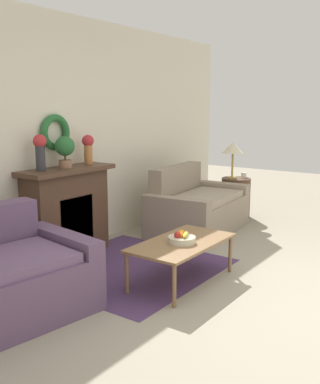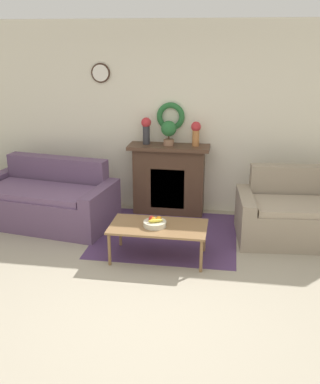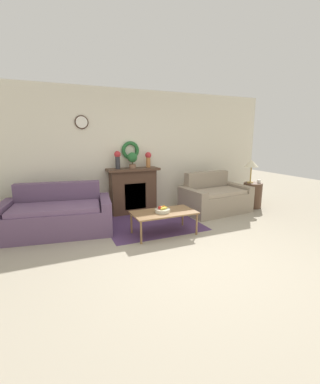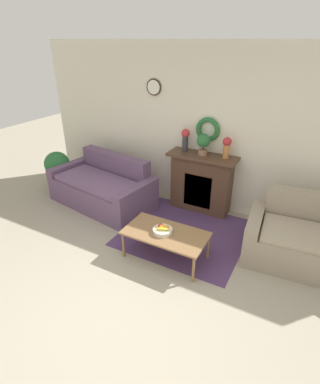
{
  "view_description": "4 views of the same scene",
  "coord_description": "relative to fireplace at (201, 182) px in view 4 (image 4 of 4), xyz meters",
  "views": [
    {
      "loc": [
        -3.52,
        -1.09,
        1.67
      ],
      "look_at": [
        0.06,
        1.47,
        0.84
      ],
      "focal_mm": 42.0,
      "sensor_mm": 36.0,
      "label": 1
    },
    {
      "loc": [
        0.72,
        -3.54,
        2.43
      ],
      "look_at": [
        -0.11,
        1.66,
        0.64
      ],
      "focal_mm": 42.0,
      "sensor_mm": 36.0,
      "label": 2
    },
    {
      "loc": [
        -1.83,
        -2.78,
        1.69
      ],
      "look_at": [
        0.04,
        1.49,
        0.68
      ],
      "focal_mm": 24.0,
      "sensor_mm": 36.0,
      "label": 3
    },
    {
      "loc": [
        1.45,
        -1.79,
        2.7
      ],
      "look_at": [
        -0.33,
        1.51,
        0.78
      ],
      "focal_mm": 28.0,
      "sensor_mm": 36.0,
      "label": 4
    }
  ],
  "objects": [
    {
      "name": "ground_plane",
      "position": [
        0.13,
        -2.62,
        -0.51
      ],
      "size": [
        16.0,
        16.0,
        0.0
      ],
      "primitive_type": "plane",
      "color": "#9E937F"
    },
    {
      "name": "floor_rug",
      "position": [
        0.09,
        -0.82,
        -0.51
      ],
      "size": [
        1.81,
        1.7,
        0.01
      ],
      "color": "#4C335B",
      "rests_on": "ground_plane"
    },
    {
      "name": "wall_back",
      "position": [
        0.13,
        0.21,
        0.84
      ],
      "size": [
        6.8,
        0.14,
        2.7
      ],
      "color": "beige",
      "rests_on": "ground_plane"
    },
    {
      "name": "fireplace",
      "position": [
        0.0,
        0.0,
        0.0
      ],
      "size": [
        1.15,
        0.41,
        1.01
      ],
      "color": "#4C3323",
      "rests_on": "ground_plane"
    },
    {
      "name": "couch_left",
      "position": [
        -1.62,
        -0.64,
        -0.2
      ],
      "size": [
        1.98,
        1.24,
        0.86
      ],
      "rotation": [
        0.0,
        0.0,
        -0.16
      ],
      "color": "#604766",
      "rests_on": "ground_plane"
    },
    {
      "name": "loveseat_right",
      "position": [
        1.74,
        -0.66,
        -0.2
      ],
      "size": [
        1.56,
        1.02,
        0.88
      ],
      "rotation": [
        0.0,
        0.0,
        0.09
      ],
      "color": "gray",
      "rests_on": "ground_plane"
    },
    {
      "name": "coffee_table",
      "position": [
        0.09,
        -1.48,
        -0.14
      ],
      "size": [
        1.11,
        0.6,
        0.41
      ],
      "color": "olive",
      "rests_on": "ground_plane"
    },
    {
      "name": "fruit_bowl",
      "position": [
        0.05,
        -1.5,
        -0.06
      ],
      "size": [
        0.26,
        0.26,
        0.12
      ],
      "color": "beige",
      "rests_on": "coffee_table"
    },
    {
      "name": "vase_on_mantel_left",
      "position": [
        -0.33,
        0.01,
        0.72
      ],
      "size": [
        0.14,
        0.14,
        0.38
      ],
      "color": "#2D2D33",
      "rests_on": "fireplace"
    },
    {
      "name": "vase_on_mantel_right",
      "position": [
        0.37,
        0.01,
        0.7
      ],
      "size": [
        0.14,
        0.14,
        0.34
      ],
      "color": "#AD6B38",
      "rests_on": "fireplace"
    },
    {
      "name": "potted_plant_on_mantel",
      "position": [
        -0.01,
        -0.01,
        0.71
      ],
      "size": [
        0.22,
        0.22,
        0.35
      ],
      "color": "#8E664C",
      "rests_on": "fireplace"
    },
    {
      "name": "potted_plant_floor_by_couch",
      "position": [
        -2.77,
        -0.58,
        -0.02
      ],
      "size": [
        0.48,
        0.48,
        0.77
      ],
      "color": "#8E664C",
      "rests_on": "ground_plane"
    }
  ]
}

